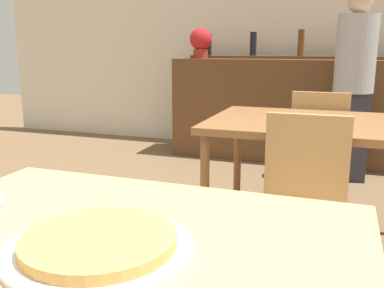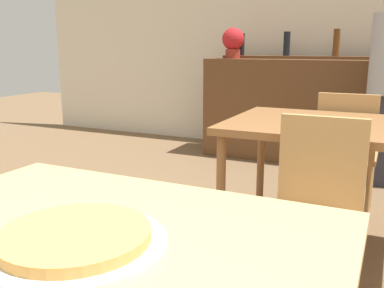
{
  "view_description": "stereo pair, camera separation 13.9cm",
  "coord_description": "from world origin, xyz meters",
  "px_view_note": "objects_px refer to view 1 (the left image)",
  "views": [
    {
      "loc": [
        0.46,
        -0.73,
        1.19
      ],
      "look_at": [
        0.0,
        0.55,
        0.88
      ],
      "focal_mm": 40.0,
      "sensor_mm": 36.0,
      "label": 1
    },
    {
      "loc": [
        0.58,
        -0.68,
        1.19
      ],
      "look_at": [
        0.0,
        0.55,
        0.88
      ],
      "focal_mm": 40.0,
      "sensor_mm": 36.0,
      "label": 2
    }
  ],
  "objects_px": {
    "pizza_tray": "(100,244)",
    "person_standing": "(354,80)",
    "potted_plant": "(201,41)",
    "chair_far_side_back": "(319,143)",
    "chair_far_side_front": "(302,200)"
  },
  "relations": [
    {
      "from": "pizza_tray",
      "to": "person_standing",
      "type": "bearing_deg",
      "value": 80.99
    },
    {
      "from": "chair_far_side_back",
      "to": "pizza_tray",
      "type": "distance_m",
      "value": 2.43
    },
    {
      "from": "chair_far_side_back",
      "to": "person_standing",
      "type": "relative_size",
      "value": 0.54
    },
    {
      "from": "chair_far_side_front",
      "to": "pizza_tray",
      "type": "height_order",
      "value": "chair_far_side_front"
    },
    {
      "from": "pizza_tray",
      "to": "potted_plant",
      "type": "distance_m",
      "value": 4.02
    },
    {
      "from": "person_standing",
      "to": "potted_plant",
      "type": "relative_size",
      "value": 5.07
    },
    {
      "from": "pizza_tray",
      "to": "potted_plant",
      "type": "xyz_separation_m",
      "value": [
        -1.06,
        3.85,
        0.45
      ]
    },
    {
      "from": "potted_plant",
      "to": "person_standing",
      "type": "bearing_deg",
      "value": -18.48
    },
    {
      "from": "pizza_tray",
      "to": "person_standing",
      "type": "xyz_separation_m",
      "value": [
        0.53,
        3.32,
        0.11
      ]
    },
    {
      "from": "pizza_tray",
      "to": "person_standing",
      "type": "relative_size",
      "value": 0.23
    },
    {
      "from": "person_standing",
      "to": "potted_plant",
      "type": "height_order",
      "value": "person_standing"
    },
    {
      "from": "pizza_tray",
      "to": "potted_plant",
      "type": "relative_size",
      "value": 1.18
    },
    {
      "from": "chair_far_side_back",
      "to": "pizza_tray",
      "type": "bearing_deg",
      "value": 82.61
    },
    {
      "from": "chair_far_side_back",
      "to": "person_standing",
      "type": "height_order",
      "value": "person_standing"
    },
    {
      "from": "pizza_tray",
      "to": "potted_plant",
      "type": "height_order",
      "value": "potted_plant"
    }
  ]
}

